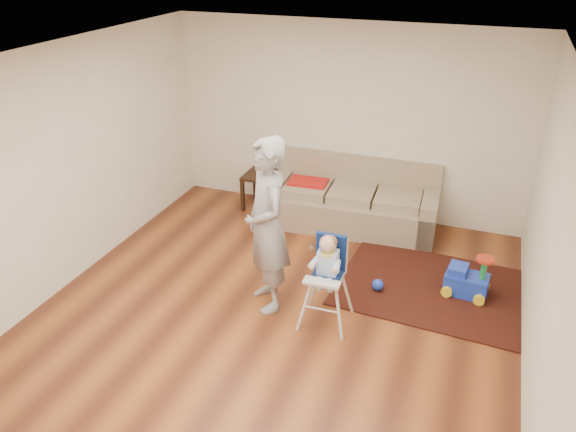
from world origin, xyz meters
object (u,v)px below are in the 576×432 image
(toy_ball, at_px, (378,285))
(ride_on_toy, at_px, (468,274))
(side_table, at_px, (263,190))
(adult, at_px, (267,226))
(sofa, at_px, (352,196))
(high_chair, at_px, (327,281))

(toy_ball, bearing_deg, ride_on_toy, 16.64)
(toy_ball, bearing_deg, side_table, 142.38)
(side_table, xyz_separation_m, adult, (1.00, -2.26, 0.70))
(sofa, height_order, adult, adult)
(side_table, xyz_separation_m, toy_ball, (2.09, -1.61, -0.18))
(adult, bearing_deg, ride_on_toy, 75.66)
(sofa, xyz_separation_m, adult, (-0.39, -2.13, 0.52))
(adult, bearing_deg, toy_ball, 81.79)
(side_table, bearing_deg, high_chair, -54.27)
(sofa, relative_size, adult, 1.22)
(side_table, bearing_deg, toy_ball, -37.62)
(toy_ball, height_order, high_chair, high_chair)
(sofa, bearing_deg, ride_on_toy, -39.20)
(side_table, relative_size, ride_on_toy, 1.03)
(ride_on_toy, bearing_deg, toy_ball, -157.29)
(ride_on_toy, bearing_deg, high_chair, -136.79)
(ride_on_toy, relative_size, high_chair, 0.49)
(ride_on_toy, height_order, toy_ball, ride_on_toy)
(sofa, xyz_separation_m, high_chair, (0.31, -2.22, 0.05))
(adult, bearing_deg, sofa, 130.86)
(toy_ball, height_order, adult, adult)
(side_table, xyz_separation_m, ride_on_toy, (3.04, -1.33, 0.01))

